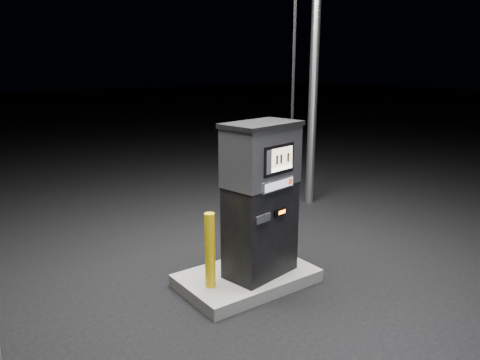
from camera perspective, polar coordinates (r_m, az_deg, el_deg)
ground at (r=5.84m, az=0.85°, el=-12.51°), size 80.00×80.00×0.00m
pump_island at (r=5.81m, az=0.85°, el=-11.85°), size 1.60×1.00×0.15m
fuel_dispenser at (r=5.43m, az=2.59°, el=-2.27°), size 1.05×0.69×3.78m
bollard_left at (r=5.28m, az=-3.67°, el=-8.58°), size 0.13×0.13×0.87m
bollard_right at (r=5.87m, az=6.16°, el=-6.17°), size 0.13×0.13×0.88m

